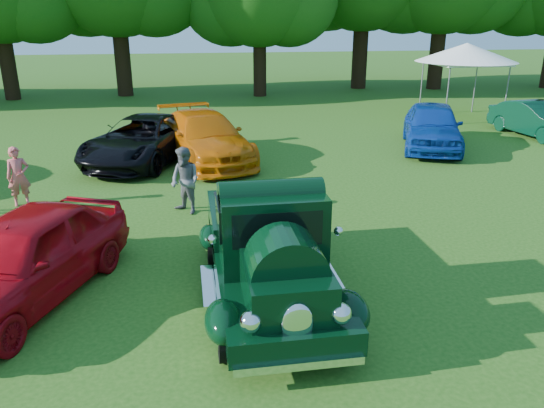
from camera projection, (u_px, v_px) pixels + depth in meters
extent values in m
plane|color=#215213|center=(238.00, 280.00, 9.67)|extent=(120.00, 120.00, 0.00)
cylinder|color=black|center=(226.00, 334.00, 7.34)|extent=(0.23, 0.78, 0.78)
cylinder|color=black|center=(347.00, 323.00, 7.61)|extent=(0.23, 0.78, 0.78)
cylinder|color=black|center=(213.00, 246.00, 10.12)|extent=(0.23, 0.78, 0.78)
cylinder|color=black|center=(302.00, 240.00, 10.39)|extent=(0.23, 0.78, 0.78)
cube|color=black|center=(270.00, 268.00, 8.89)|extent=(1.81, 4.73, 0.36)
cube|color=black|center=(286.00, 287.00, 7.42)|extent=(1.16, 1.53, 0.65)
cube|color=black|center=(271.00, 229.00, 8.49)|extent=(1.64, 1.21, 1.26)
cube|color=black|center=(278.00, 229.00, 7.88)|extent=(1.37, 0.06, 0.55)
cube|color=black|center=(258.00, 221.00, 10.12)|extent=(1.81, 2.16, 0.61)
cube|color=black|center=(258.00, 206.00, 10.02)|extent=(1.56, 1.89, 0.05)
ellipsoid|color=black|center=(223.00, 322.00, 7.27)|extent=(0.52, 0.90, 0.52)
ellipsoid|color=black|center=(350.00, 311.00, 7.54)|extent=(0.52, 0.90, 0.52)
ellipsoid|color=black|center=(210.00, 237.00, 10.05)|extent=(0.40, 0.76, 0.44)
ellipsoid|color=black|center=(306.00, 231.00, 10.34)|extent=(0.40, 0.76, 0.44)
ellipsoid|color=white|center=(297.00, 325.00, 6.73)|extent=(0.43, 0.13, 0.63)
sphere|color=white|center=(251.00, 322.00, 6.69)|extent=(0.29, 0.29, 0.29)
sphere|color=white|center=(341.00, 314.00, 6.87)|extent=(0.29, 0.29, 0.29)
cube|color=white|center=(299.00, 365.00, 6.75)|extent=(1.70, 0.12, 0.12)
cube|color=white|center=(251.00, 221.00, 11.27)|extent=(1.70, 0.12, 0.12)
imported|color=#A40710|center=(23.00, 258.00, 8.78)|extent=(3.41, 4.81, 1.52)
imported|color=black|center=(144.00, 140.00, 17.14)|extent=(4.36, 5.83, 1.47)
imported|color=#D46407|center=(205.00, 137.00, 17.27)|extent=(3.48, 5.74, 1.56)
imported|color=navy|center=(432.00, 126.00, 18.87)|extent=(3.51, 5.12, 1.62)
imported|color=black|center=(536.00, 119.00, 20.73)|extent=(1.93, 4.23, 1.35)
imported|color=#D45759|center=(18.00, 176.00, 13.21)|extent=(0.63, 0.52, 1.50)
imported|color=slate|center=(185.00, 181.00, 12.66)|extent=(0.98, 1.00, 1.62)
cube|color=white|center=(465.00, 63.00, 23.86)|extent=(3.09, 3.09, 0.12)
cone|color=white|center=(467.00, 52.00, 23.70)|extent=(4.54, 4.54, 0.81)
cylinder|color=slate|center=(447.00, 96.00, 22.82)|extent=(0.06, 0.06, 2.44)
cylinder|color=slate|center=(421.00, 88.00, 25.38)|extent=(0.06, 0.06, 2.44)
cylinder|color=slate|center=(506.00, 95.00, 23.20)|extent=(0.06, 0.06, 2.44)
cylinder|color=slate|center=(475.00, 87.00, 25.75)|extent=(0.06, 0.06, 2.44)
cylinder|color=black|center=(8.00, 62.00, 29.34)|extent=(0.82, 0.82, 4.12)
cylinder|color=black|center=(122.00, 56.00, 30.69)|extent=(0.90, 0.90, 4.50)
cylinder|color=black|center=(260.00, 63.00, 30.68)|extent=(0.75, 0.75, 3.76)
cylinder|color=black|center=(360.00, 50.00, 33.79)|extent=(0.96, 0.96, 4.80)
cylinder|color=black|center=(437.00, 52.00, 33.51)|extent=(0.92, 0.92, 4.59)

